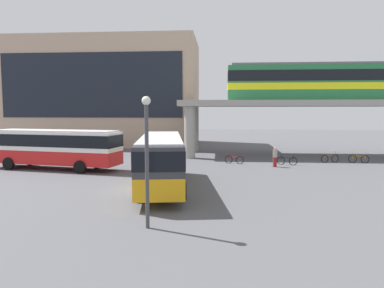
% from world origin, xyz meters
% --- Properties ---
extents(ground_plane, '(120.00, 120.00, 0.00)m').
position_xyz_m(ground_plane, '(0.00, 10.00, 0.00)').
color(ground_plane, '#515156').
extents(station_building, '(25.92, 12.30, 14.54)m').
position_xyz_m(station_building, '(-11.60, 29.30, 7.27)').
color(station_building, tan).
rests_on(station_building, ground_plane).
extents(elevated_platform, '(31.33, 7.19, 5.84)m').
position_xyz_m(elevated_platform, '(16.13, 17.49, 5.08)').
color(elevated_platform, '#9E9B93').
rests_on(elevated_platform, ground_plane).
extents(train, '(18.79, 2.96, 3.84)m').
position_xyz_m(train, '(14.88, 17.49, 7.81)').
color(train, '#26723F').
rests_on(train, elevated_platform).
extents(bus_main, '(4.11, 11.29, 3.22)m').
position_xyz_m(bus_main, '(1.10, 0.54, 1.99)').
color(bus_main, orange).
rests_on(bus_main, ground_plane).
extents(bus_secondary, '(11.32, 4.57, 3.22)m').
position_xyz_m(bus_secondary, '(-8.74, 6.94, 1.99)').
color(bus_secondary, red).
rests_on(bus_secondary, ground_plane).
extents(bicycle_brown, '(1.74, 0.52, 1.04)m').
position_xyz_m(bicycle_brown, '(14.93, 12.62, 0.36)').
color(bicycle_brown, black).
rests_on(bicycle_brown, ground_plane).
extents(bicycle_red, '(1.73, 0.59, 1.04)m').
position_xyz_m(bicycle_red, '(6.03, 11.20, 0.36)').
color(bicycle_red, black).
rests_on(bicycle_red, ground_plane).
extents(bicycle_black, '(1.71, 0.64, 1.04)m').
position_xyz_m(bicycle_black, '(10.68, 10.82, 0.36)').
color(bicycle_black, black).
rests_on(bicycle_black, ground_plane).
extents(bicycle_orange, '(1.76, 0.45, 1.04)m').
position_xyz_m(bicycle_orange, '(17.51, 12.59, 0.36)').
color(bicycle_orange, black).
rests_on(bicycle_orange, ground_plane).
extents(pedestrian_walking_across, '(0.43, 0.48, 1.72)m').
position_xyz_m(pedestrian_walking_across, '(9.43, 9.56, 0.81)').
color(pedestrian_walking_across, maroon).
rests_on(pedestrian_walking_across, ground_plane).
extents(lamp_post, '(0.36, 0.36, 5.38)m').
position_xyz_m(lamp_post, '(1.79, -7.07, 3.23)').
color(lamp_post, '#3F3F44').
rests_on(lamp_post, ground_plane).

